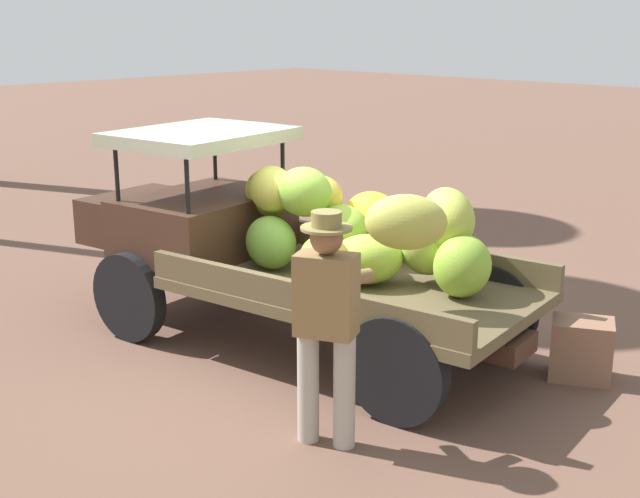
# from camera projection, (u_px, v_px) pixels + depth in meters

# --- Properties ---
(ground_plane) EXTENTS (60.00, 60.00, 0.00)m
(ground_plane) POSITION_uv_depth(u_px,v_px,m) (287.00, 344.00, 7.63)
(ground_plane) COLOR brown
(truck) EXTENTS (4.60, 2.23, 1.85)m
(truck) POSITION_uv_depth(u_px,v_px,m) (281.00, 240.00, 7.53)
(truck) COLOR #41281D
(truck) RESTS_ON ground
(farmer) EXTENTS (0.57, 0.53, 1.64)m
(farmer) POSITION_uv_depth(u_px,v_px,m) (327.00, 315.00, 5.62)
(farmer) COLOR #B3AC9F
(farmer) RESTS_ON ground
(wooden_crate) EXTENTS (0.60, 0.54, 0.49)m
(wooden_crate) POSITION_uv_depth(u_px,v_px,m) (581.00, 349.00, 6.85)
(wooden_crate) COLOR #8B634B
(wooden_crate) RESTS_ON ground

